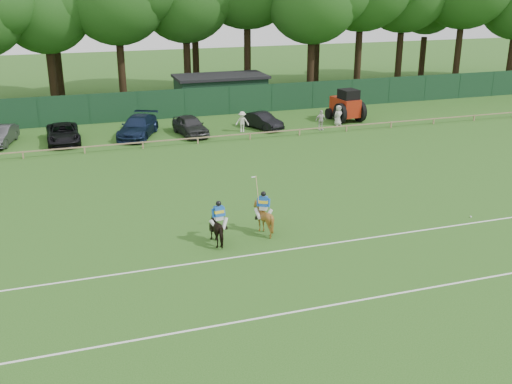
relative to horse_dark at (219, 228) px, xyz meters
name	(u,v)px	position (x,y,z in m)	size (l,w,h in m)	color
ground	(266,243)	(2.03, -0.68, -0.72)	(160.00, 160.00, 0.00)	#1E4C14
horse_dark	(219,228)	(0.00, 0.00, 0.00)	(0.78, 1.71, 1.45)	black
horse_chestnut	(263,218)	(2.29, 0.48, 0.02)	(1.20, 1.35, 1.48)	brown
sedan_grey	(1,135)	(-10.54, 21.61, -0.04)	(1.45, 4.17, 1.37)	#303133
suv_black	(63,134)	(-6.26, 20.74, -0.04)	(2.28, 4.95, 1.38)	black
sedan_navy	(138,127)	(-0.79, 20.81, 0.06)	(2.19, 5.38, 1.56)	#121F3A
hatch_grey	(190,126)	(3.09, 20.04, 0.03)	(1.77, 4.41, 1.50)	#2F2F31
estate_black	(262,121)	(9.03, 20.30, -0.08)	(1.36, 3.90, 1.29)	black
spectator_left	(242,122)	(7.18, 19.76, 0.09)	(1.05, 0.60, 1.62)	silver
spectator_mid	(321,120)	(13.27, 18.37, 0.08)	(0.94, 0.39, 1.61)	beige
spectator_right	(338,115)	(15.32, 19.40, 0.11)	(0.81, 0.53, 1.66)	beige
rider_dark	(219,214)	(0.00, -0.01, 0.68)	(0.93, 0.41, 1.41)	silver
rider_chestnut	(263,204)	(2.28, 0.47, 0.72)	(0.88, 0.81, 2.05)	silver
polo_ball	(471,217)	(12.87, -1.04, -0.68)	(0.09, 0.09, 0.09)	silver
pitch_lines	(295,277)	(2.03, -4.18, -0.72)	(60.00, 5.10, 0.01)	silver
pitch_rail	(184,139)	(2.03, 17.32, -0.28)	(62.10, 0.10, 0.50)	#997F5B
perimeter_fence	(162,105)	(2.03, 26.32, 0.53)	(92.08, 0.08, 2.50)	#14351E
utility_shed	(221,91)	(8.03, 29.32, 0.81)	(8.40, 4.40, 3.04)	#14331E
tree_row	(169,101)	(4.03, 34.32, -0.72)	(96.00, 12.00, 21.00)	#26561C
tractor	(346,106)	(16.61, 20.64, 0.56)	(2.46, 3.43, 2.72)	#9A210E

